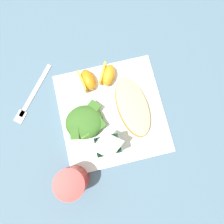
% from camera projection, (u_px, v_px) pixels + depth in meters
% --- Properties ---
extents(ground, '(3.00, 3.00, 0.00)m').
position_uv_depth(ground, '(112.00, 114.00, 0.58)').
color(ground, slate).
extents(white_plate, '(0.28, 0.28, 0.02)m').
position_uv_depth(white_plate, '(112.00, 113.00, 0.57)').
color(white_plate, white).
rests_on(white_plate, ground).
extents(cheesy_pizza_bread, '(0.09, 0.18, 0.04)m').
position_uv_depth(cheesy_pizza_bread, '(133.00, 108.00, 0.55)').
color(cheesy_pizza_bread, '#B77F42').
rests_on(cheesy_pizza_bread, white_plate).
extents(green_salad_pile, '(0.11, 0.10, 0.04)m').
position_uv_depth(green_salad_pile, '(84.00, 122.00, 0.54)').
color(green_salad_pile, '#3D7028').
rests_on(green_salad_pile, white_plate).
extents(milk_carton, '(0.06, 0.05, 0.11)m').
position_uv_depth(milk_carton, '(108.00, 145.00, 0.49)').
color(milk_carton, '#2D8451').
rests_on(milk_carton, white_plate).
extents(orange_wedge_front, '(0.06, 0.07, 0.04)m').
position_uv_depth(orange_wedge_front, '(108.00, 75.00, 0.56)').
color(orange_wedge_front, orange).
rests_on(orange_wedge_front, white_plate).
extents(orange_wedge_middle, '(0.05, 0.07, 0.04)m').
position_uv_depth(orange_wedge_middle, '(87.00, 80.00, 0.56)').
color(orange_wedge_middle, orange).
rests_on(orange_wedge_middle, white_plate).
extents(metal_fork, '(0.13, 0.16, 0.01)m').
position_uv_depth(metal_fork, '(31.00, 98.00, 0.59)').
color(metal_fork, silver).
rests_on(metal_fork, ground).
extents(drinking_red_cup, '(0.07, 0.07, 0.10)m').
position_uv_depth(drinking_red_cup, '(73.00, 182.00, 0.50)').
color(drinking_red_cup, red).
rests_on(drinking_red_cup, ground).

